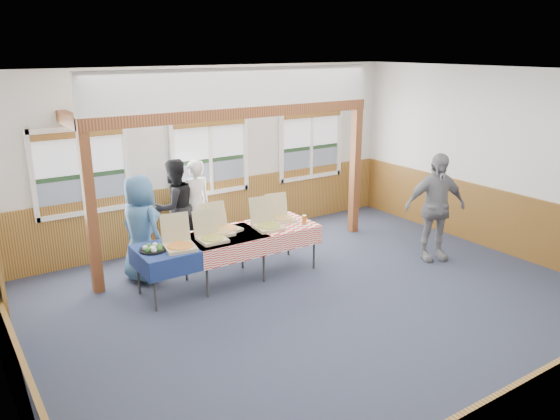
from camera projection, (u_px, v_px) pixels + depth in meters
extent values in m
plane|color=#252A3D|center=(325.00, 307.00, 7.67)|extent=(8.00, 8.00, 0.00)
plane|color=white|center=(331.00, 73.00, 6.75)|extent=(8.00, 8.00, 0.00)
plane|color=silver|center=(209.00, 155.00, 10.00)|extent=(8.00, 0.00, 8.00)
plane|color=silver|center=(511.00, 163.00, 9.33)|extent=(0.00, 8.00, 8.00)
cube|color=brown|center=(212.00, 210.00, 10.29)|extent=(7.98, 0.05, 1.10)
cube|color=brown|center=(11.00, 359.00, 5.41)|extent=(0.05, 6.98, 1.10)
cube|color=brown|center=(503.00, 222.00, 9.62)|extent=(0.05, 6.98, 1.10)
cube|color=white|center=(86.00, 212.00, 8.93)|extent=(1.52, 0.05, 0.08)
cube|color=white|center=(77.00, 128.00, 8.54)|extent=(1.52, 0.05, 0.08)
cube|color=white|center=(32.00, 177.00, 8.34)|extent=(0.08, 0.05, 1.46)
cube|color=white|center=(127.00, 166.00, 9.13)|extent=(0.08, 0.05, 1.46)
cube|color=white|center=(81.00, 171.00, 8.73)|extent=(0.05, 0.05, 1.30)
cube|color=slate|center=(83.00, 194.00, 8.88)|extent=(1.40, 0.02, 0.52)
cube|color=#1A351B|center=(81.00, 176.00, 8.79)|extent=(1.40, 0.02, 0.08)
cube|color=silver|center=(79.00, 152.00, 8.68)|extent=(1.40, 0.02, 0.70)
cube|color=brown|center=(78.00, 135.00, 8.55)|extent=(1.40, 0.07, 0.10)
cube|color=white|center=(212.00, 192.00, 10.15)|extent=(1.52, 0.05, 0.08)
cube|color=white|center=(209.00, 118.00, 9.75)|extent=(1.52, 0.05, 0.08)
cube|color=white|center=(173.00, 160.00, 9.56)|extent=(0.08, 0.05, 1.46)
cube|color=white|center=(246.00, 152.00, 10.35)|extent=(0.08, 0.05, 1.46)
cube|color=white|center=(211.00, 156.00, 9.95)|extent=(0.05, 0.05, 1.30)
cube|color=slate|center=(210.00, 176.00, 10.10)|extent=(1.40, 0.02, 0.52)
cube|color=#1A351B|center=(210.00, 160.00, 10.01)|extent=(1.40, 0.02, 0.08)
cube|color=silver|center=(209.00, 139.00, 9.90)|extent=(1.40, 0.02, 0.70)
cube|color=brown|center=(210.00, 124.00, 9.77)|extent=(1.40, 0.07, 0.10)
cube|color=white|center=(311.00, 177.00, 11.37)|extent=(1.52, 0.05, 0.08)
cube|color=white|center=(312.00, 110.00, 10.97)|extent=(1.52, 0.05, 0.08)
cube|color=white|center=(281.00, 147.00, 10.78)|extent=(0.08, 0.05, 1.46)
cube|color=white|center=(339.00, 140.00, 11.57)|extent=(0.08, 0.05, 1.46)
cube|color=white|center=(311.00, 144.00, 11.17)|extent=(0.05, 0.05, 1.30)
cube|color=slate|center=(310.00, 162.00, 11.32)|extent=(1.40, 0.02, 0.52)
cube|color=#1A351B|center=(310.00, 148.00, 11.23)|extent=(1.40, 0.02, 0.08)
cube|color=silver|center=(311.00, 129.00, 11.12)|extent=(1.40, 0.02, 0.70)
cube|color=brown|center=(313.00, 115.00, 10.99)|extent=(1.40, 0.07, 0.10)
cube|color=#612A15|center=(91.00, 215.00, 7.84)|extent=(0.15, 0.15, 2.40)
cube|color=#612A15|center=(355.00, 172.00, 10.49)|extent=(0.15, 0.15, 2.40)
cube|color=#612A15|center=(240.00, 113.00, 8.79)|extent=(5.15, 0.18, 0.18)
cylinder|color=#303030|center=(155.00, 287.00, 7.46)|extent=(0.04, 0.04, 0.73)
cylinder|color=#303030|center=(138.00, 271.00, 7.99)|extent=(0.04, 0.04, 0.73)
cylinder|color=#303030|center=(264.00, 260.00, 8.39)|extent=(0.04, 0.04, 0.73)
cylinder|color=#303030|center=(242.00, 247.00, 8.92)|extent=(0.04, 0.04, 0.73)
cube|color=#303030|center=(201.00, 242.00, 8.08)|extent=(1.89, 0.80, 0.03)
cube|color=navy|center=(201.00, 241.00, 8.08)|extent=(1.95, 0.86, 0.01)
cube|color=navy|center=(215.00, 259.00, 7.78)|extent=(1.94, 0.02, 0.28)
cube|color=navy|center=(190.00, 242.00, 8.46)|extent=(1.94, 0.02, 0.28)
cylinder|color=#303030|center=(207.00, 274.00, 7.88)|extent=(0.04, 0.04, 0.73)
cylinder|color=#303030|center=(186.00, 258.00, 8.46)|extent=(0.04, 0.04, 0.73)
cylinder|color=#303030|center=(314.00, 248.00, 8.90)|extent=(0.04, 0.04, 0.73)
cylinder|color=#303030|center=(289.00, 235.00, 9.49)|extent=(0.04, 0.04, 0.73)
cube|color=#303030|center=(251.00, 231.00, 8.58)|extent=(2.14, 1.09, 0.03)
cube|color=red|center=(251.00, 230.00, 8.57)|extent=(2.21, 1.15, 0.01)
cube|color=red|center=(267.00, 247.00, 8.25)|extent=(2.10, 0.25, 0.28)
cube|color=red|center=(237.00, 231.00, 8.98)|extent=(2.10, 0.25, 0.28)
cube|color=#C4B483|center=(180.00, 248.00, 7.74)|extent=(0.48, 0.48, 0.05)
cylinder|color=gold|center=(180.00, 246.00, 7.73)|extent=(0.42, 0.42, 0.01)
cube|color=#C4B483|center=(175.00, 227.00, 7.89)|extent=(0.43, 0.16, 0.41)
cube|color=#C4B483|center=(219.00, 233.00, 8.35)|extent=(0.42, 0.42, 0.05)
cylinder|color=#CDC15F|center=(219.00, 231.00, 8.34)|extent=(0.37, 0.37, 0.01)
cube|color=#C4B483|center=(211.00, 215.00, 8.49)|extent=(0.41, 0.11, 0.40)
cube|color=#C4B483|center=(212.00, 240.00, 8.05)|extent=(0.40, 0.40, 0.04)
cylinder|color=gold|center=(212.00, 238.00, 8.05)|extent=(0.35, 0.35, 0.01)
cube|color=#C4B483|center=(205.00, 222.00, 8.18)|extent=(0.39, 0.10, 0.38)
cube|color=#C4B483|center=(227.00, 230.00, 8.50)|extent=(0.46, 0.46, 0.04)
cylinder|color=gold|center=(227.00, 228.00, 8.49)|extent=(0.40, 0.40, 0.01)
cube|color=#C4B483|center=(217.00, 214.00, 8.58)|extent=(0.38, 0.18, 0.37)
cube|color=#C4B483|center=(269.00, 227.00, 8.60)|extent=(0.47, 0.47, 0.05)
cylinder|color=gold|center=(269.00, 225.00, 8.59)|extent=(0.41, 0.41, 0.01)
cube|color=#C4B483|center=(262.00, 209.00, 8.75)|extent=(0.43, 0.15, 0.41)
cube|color=#C4B483|center=(282.00, 220.00, 8.99)|extent=(0.43, 0.43, 0.04)
cylinder|color=#CDC15F|center=(282.00, 218.00, 8.98)|extent=(0.38, 0.38, 0.01)
cube|color=#C4B483|center=(276.00, 204.00, 9.13)|extent=(0.39, 0.15, 0.37)
cylinder|color=black|center=(153.00, 250.00, 7.67)|extent=(0.38, 0.38, 0.03)
cylinder|color=silver|center=(153.00, 248.00, 7.67)|extent=(0.08, 0.08, 0.04)
sphere|color=#306D29|center=(160.00, 246.00, 7.72)|extent=(0.08, 0.08, 0.08)
sphere|color=beige|center=(155.00, 245.00, 7.76)|extent=(0.08, 0.08, 0.08)
sphere|color=#306D29|center=(149.00, 246.00, 7.73)|extent=(0.08, 0.08, 0.08)
sphere|color=beige|center=(145.00, 248.00, 7.65)|extent=(0.08, 0.08, 0.08)
sphere|color=#306D29|center=(148.00, 250.00, 7.58)|extent=(0.08, 0.08, 0.08)
sphere|color=beige|center=(154.00, 250.00, 7.57)|extent=(0.08, 0.08, 0.08)
sphere|color=#306D29|center=(159.00, 249.00, 7.64)|extent=(0.08, 0.08, 0.08)
cylinder|color=#A0621A|center=(304.00, 220.00, 8.80)|extent=(0.07, 0.07, 0.15)
imported|color=silver|center=(196.00, 205.00, 9.64)|extent=(0.65, 0.47, 1.65)
imported|color=black|center=(175.00, 207.00, 9.43)|extent=(0.94, 0.80, 1.70)
imported|color=#37608A|center=(141.00, 229.00, 8.35)|extent=(0.78, 0.96, 1.69)
imported|color=gray|center=(435.00, 207.00, 9.17)|extent=(1.17, 0.81, 1.85)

